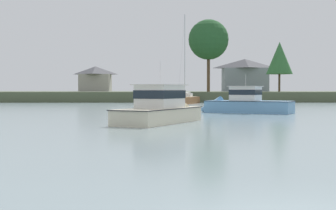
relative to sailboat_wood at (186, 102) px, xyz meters
The scene contains 8 objects.
far_shore_bank 31.72m from the sailboat_wood, 93.58° to the left, with size 244.34×48.59×1.94m, color #4C563D.
sailboat_wood is the anchor object (origin of this frame).
cruiser_skyblue 32.10m from the sailboat_wood, 83.29° to the right, with size 10.13×7.28×5.07m.
cruiser_cream 46.34m from the sailboat_wood, 94.98° to the right, with size 6.95×9.99×5.40m.
shore_tree_left 34.77m from the sailboat_wood, 48.53° to the left, with size 5.84×5.84×11.08m.
shore_tree_far_right 21.52m from the sailboat_wood, 71.78° to the left, with size 8.21×8.21×14.77m.
cottage_hillside 47.11m from the sailboat_wood, 116.53° to the left, with size 8.22×8.34×6.43m.
cottage_eastern 43.08m from the sailboat_wood, 66.51° to the left, with size 11.76×7.39×8.18m.
Camera 1 is at (-2.41, -8.23, 2.33)m, focal length 50.78 mm.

